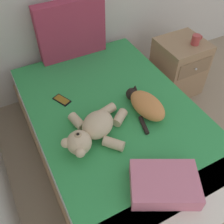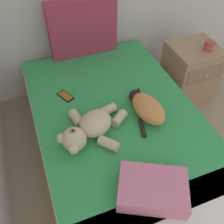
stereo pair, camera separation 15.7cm
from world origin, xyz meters
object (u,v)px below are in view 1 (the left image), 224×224
object	(u,v)px
patterned_cushion	(71,30)
cat	(146,104)
bed	(117,134)
throw_pillow	(164,184)
mug	(196,40)
cell_phone	(62,100)
nightstand	(178,67)
teddy_bear	(93,130)

from	to	relation	value
patterned_cushion	cat	size ratio (longest dim) A/B	1.48
bed	throw_pillow	bearing A→B (deg)	-94.33
mug	cell_phone	bearing A→B (deg)	-178.59
bed	throw_pillow	world-z (taller)	throw_pillow
cell_phone	mug	bearing A→B (deg)	1.41
nightstand	mug	bearing A→B (deg)	-44.97
cell_phone	bed	bearing A→B (deg)	-47.00
cat	nightstand	world-z (taller)	cat
teddy_bear	mug	size ratio (longest dim) A/B	4.66
patterned_cushion	cat	xyz separation A→B (m)	(0.20, -0.98, -0.20)
bed	cat	world-z (taller)	cat
bed	cell_phone	size ratio (longest dim) A/B	12.08
teddy_bear	nightstand	distance (m)	1.40
bed	cell_phone	bearing A→B (deg)	133.00
patterned_cushion	throw_pillow	xyz separation A→B (m)	(-0.06, -1.58, -0.21)
bed	patterned_cushion	bearing A→B (deg)	89.53
throw_pillow	patterned_cushion	bearing A→B (deg)	87.90
throw_pillow	nightstand	size ratio (longest dim) A/B	0.68
throw_pillow	cat	bearing A→B (deg)	66.94
mug	patterned_cushion	bearing A→B (deg)	153.30
cat	teddy_bear	size ratio (longest dim) A/B	0.78
cat	mug	bearing A→B (deg)	27.78
bed	teddy_bear	distance (m)	0.43
bed	nightstand	xyz separation A→B (m)	(0.99, 0.46, 0.06)
teddy_bear	throw_pillow	distance (m)	0.60
cell_phone	throw_pillow	world-z (taller)	throw_pillow
throw_pillow	teddy_bear	bearing A→B (deg)	110.67
teddy_bear	cell_phone	distance (m)	0.47
cat	cell_phone	distance (m)	0.68
patterned_cushion	teddy_bear	world-z (taller)	patterned_cushion
throw_pillow	mug	bearing A→B (deg)	43.52
nightstand	mug	distance (m)	0.36
bed	cat	xyz separation A→B (m)	(0.21, -0.06, 0.31)
cell_phone	teddy_bear	bearing A→B (deg)	-81.58
cat	teddy_bear	xyz separation A→B (m)	(-0.47, -0.05, 0.01)
cat	mug	xyz separation A→B (m)	(0.85, 0.45, 0.09)
cat	teddy_bear	distance (m)	0.47
cell_phone	throw_pillow	xyz separation A→B (m)	(0.28, -1.02, 0.05)
cell_phone	nightstand	size ratio (longest dim) A/B	0.28
bed	cell_phone	world-z (taller)	cell_phone
bed	cat	size ratio (longest dim) A/B	4.58
cat	nightstand	bearing A→B (deg)	33.89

